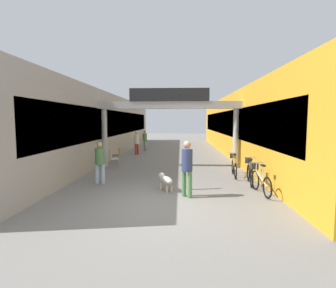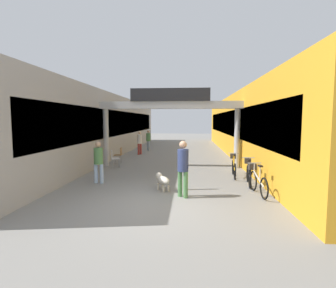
{
  "view_description": "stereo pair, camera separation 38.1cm",
  "coord_description": "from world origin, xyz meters",
  "px_view_note": "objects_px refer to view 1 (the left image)",
  "views": [
    {
      "loc": [
        0.58,
        -7.12,
        2.39
      ],
      "look_at": [
        0.0,
        4.79,
        1.3
      ],
      "focal_mm": 28.0,
      "sensor_mm": 36.0,
      "label": 1
    },
    {
      "loc": [
        0.96,
        -7.09,
        2.39
      ],
      "look_at": [
        0.0,
        4.79,
        1.3
      ],
      "focal_mm": 28.0,
      "sensor_mm": 36.0,
      "label": 2
    }
  ],
  "objects_px": {
    "pedestrian_carrying_crate": "(137,141)",
    "bicycle_black_second": "(250,172)",
    "pedestrian_elderly_walking": "(145,139)",
    "bicycle_silver_nearest": "(260,180)",
    "dog_on_leash": "(165,180)",
    "bollard_post_metal": "(189,174)",
    "pedestrian_with_dog": "(187,165)",
    "cafe_chair_wood_farther": "(118,154)",
    "pedestrian_companion": "(100,160)",
    "cafe_chair_aluminium_nearer": "(113,157)",
    "bicycle_orange_third": "(234,166)"
  },
  "relations": [
    {
      "from": "pedestrian_carrying_crate",
      "to": "bicycle_black_second",
      "type": "xyz_separation_m",
      "value": [
        5.65,
        -8.09,
        -0.49
      ]
    },
    {
      "from": "pedestrian_elderly_walking",
      "to": "bicycle_silver_nearest",
      "type": "bearing_deg",
      "value": -65.18
    },
    {
      "from": "dog_on_leash",
      "to": "bollard_post_metal",
      "type": "relative_size",
      "value": 0.72
    },
    {
      "from": "pedestrian_with_dog",
      "to": "pedestrian_elderly_walking",
      "type": "distance_m",
      "value": 12.61
    },
    {
      "from": "pedestrian_elderly_walking",
      "to": "cafe_chair_wood_farther",
      "type": "bearing_deg",
      "value": -96.15
    },
    {
      "from": "pedestrian_carrying_crate",
      "to": "cafe_chair_wood_farther",
      "type": "bearing_deg",
      "value": -96.1
    },
    {
      "from": "dog_on_leash",
      "to": "bicycle_silver_nearest",
      "type": "xyz_separation_m",
      "value": [
        3.12,
        -0.17,
        0.08
      ]
    },
    {
      "from": "pedestrian_carrying_crate",
      "to": "bicycle_black_second",
      "type": "height_order",
      "value": "pedestrian_carrying_crate"
    },
    {
      "from": "bicycle_silver_nearest",
      "to": "cafe_chair_wood_farther",
      "type": "relative_size",
      "value": 1.9
    },
    {
      "from": "pedestrian_with_dog",
      "to": "pedestrian_companion",
      "type": "relative_size",
      "value": 1.11
    },
    {
      "from": "cafe_chair_wood_farther",
      "to": "pedestrian_with_dog",
      "type": "bearing_deg",
      "value": -59.12
    },
    {
      "from": "pedestrian_elderly_walking",
      "to": "cafe_chair_aluminium_nearer",
      "type": "distance_m",
      "value": 7.51
    },
    {
      "from": "pedestrian_with_dog",
      "to": "bicycle_orange_third",
      "type": "height_order",
      "value": "pedestrian_with_dog"
    },
    {
      "from": "cafe_chair_aluminium_nearer",
      "to": "cafe_chair_wood_farther",
      "type": "height_order",
      "value": "same"
    },
    {
      "from": "pedestrian_elderly_walking",
      "to": "bicycle_orange_third",
      "type": "height_order",
      "value": "pedestrian_elderly_walking"
    },
    {
      "from": "pedestrian_companion",
      "to": "bollard_post_metal",
      "type": "bearing_deg",
      "value": -11.94
    },
    {
      "from": "pedestrian_with_dog",
      "to": "bollard_post_metal",
      "type": "bearing_deg",
      "value": 84.68
    },
    {
      "from": "bicycle_orange_third",
      "to": "bollard_post_metal",
      "type": "distance_m",
      "value": 3.07
    },
    {
      "from": "bicycle_silver_nearest",
      "to": "cafe_chair_aluminium_nearer",
      "type": "distance_m",
      "value": 7.3
    },
    {
      "from": "bicycle_silver_nearest",
      "to": "bicycle_black_second",
      "type": "distance_m",
      "value": 1.28
    },
    {
      "from": "pedestrian_companion",
      "to": "pedestrian_elderly_walking",
      "type": "height_order",
      "value": "pedestrian_elderly_walking"
    },
    {
      "from": "bicycle_silver_nearest",
      "to": "bollard_post_metal",
      "type": "bearing_deg",
      "value": 172.73
    },
    {
      "from": "bollard_post_metal",
      "to": "cafe_chair_wood_farther",
      "type": "relative_size",
      "value": 1.24
    },
    {
      "from": "pedestrian_companion",
      "to": "bicycle_orange_third",
      "type": "xyz_separation_m",
      "value": [
        5.31,
        1.62,
        -0.46
      ]
    },
    {
      "from": "pedestrian_with_dog",
      "to": "bicycle_orange_third",
      "type": "distance_m",
      "value": 3.86
    },
    {
      "from": "pedestrian_carrying_crate",
      "to": "bicycle_orange_third",
      "type": "xyz_separation_m",
      "value": [
        5.34,
        -6.75,
        -0.49
      ]
    },
    {
      "from": "bicycle_orange_third",
      "to": "bicycle_silver_nearest",
      "type": "bearing_deg",
      "value": -83.12
    },
    {
      "from": "bollard_post_metal",
      "to": "cafe_chair_wood_farther",
      "type": "bearing_deg",
      "value": 125.5
    },
    {
      "from": "pedestrian_carrying_crate",
      "to": "bicycle_black_second",
      "type": "distance_m",
      "value": 9.88
    },
    {
      "from": "pedestrian_elderly_walking",
      "to": "bollard_post_metal",
      "type": "bearing_deg",
      "value": -74.85
    },
    {
      "from": "pedestrian_carrying_crate",
      "to": "cafe_chair_aluminium_nearer",
      "type": "distance_m",
      "value": 5.2
    },
    {
      "from": "bicycle_black_second",
      "to": "bicycle_silver_nearest",
      "type": "bearing_deg",
      "value": -90.18
    },
    {
      "from": "pedestrian_with_dog",
      "to": "bicycle_black_second",
      "type": "relative_size",
      "value": 1.05
    },
    {
      "from": "pedestrian_companion",
      "to": "pedestrian_carrying_crate",
      "type": "xyz_separation_m",
      "value": [
        -0.02,
        8.37,
        0.03
      ]
    },
    {
      "from": "bollard_post_metal",
      "to": "cafe_chair_aluminium_nearer",
      "type": "bearing_deg",
      "value": 133.17
    },
    {
      "from": "pedestrian_with_dog",
      "to": "cafe_chair_wood_farther",
      "type": "height_order",
      "value": "pedestrian_with_dog"
    },
    {
      "from": "dog_on_leash",
      "to": "bollard_post_metal",
      "type": "height_order",
      "value": "bollard_post_metal"
    },
    {
      "from": "pedestrian_elderly_walking",
      "to": "bicycle_orange_third",
      "type": "relative_size",
      "value": 0.96
    },
    {
      "from": "cafe_chair_wood_farther",
      "to": "dog_on_leash",
      "type": "bearing_deg",
      "value": -61.32
    },
    {
      "from": "bicycle_black_second",
      "to": "cafe_chair_wood_farther",
      "type": "distance_m",
      "value": 7.41
    },
    {
      "from": "cafe_chair_aluminium_nearer",
      "to": "pedestrian_carrying_crate",
      "type": "bearing_deg",
      "value": 86.43
    },
    {
      "from": "bollard_post_metal",
      "to": "cafe_chair_wood_farther",
      "type": "xyz_separation_m",
      "value": [
        -3.74,
        5.24,
        -0.02
      ]
    },
    {
      "from": "pedestrian_carrying_crate",
      "to": "bicycle_black_second",
      "type": "relative_size",
      "value": 0.97
    },
    {
      "from": "cafe_chair_wood_farther",
      "to": "pedestrian_carrying_crate",
      "type": "bearing_deg",
      "value": 83.9
    },
    {
      "from": "pedestrian_with_dog",
      "to": "bollard_post_metal",
      "type": "xyz_separation_m",
      "value": [
        0.08,
        0.87,
        -0.45
      ]
    },
    {
      "from": "bollard_post_metal",
      "to": "bicycle_silver_nearest",
      "type": "bearing_deg",
      "value": -7.27
    },
    {
      "from": "pedestrian_companion",
      "to": "bicycle_orange_third",
      "type": "bearing_deg",
      "value": 16.97
    },
    {
      "from": "bicycle_orange_third",
      "to": "cafe_chair_aluminium_nearer",
      "type": "distance_m",
      "value": 5.87
    },
    {
      "from": "bicycle_black_second",
      "to": "cafe_chair_aluminium_nearer",
      "type": "xyz_separation_m",
      "value": [
        -5.98,
        2.91,
        0.1
      ]
    },
    {
      "from": "cafe_chair_aluminium_nearer",
      "to": "cafe_chair_wood_farther",
      "type": "xyz_separation_m",
      "value": [
        -0.09,
        1.35,
        0.0
      ]
    }
  ]
}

